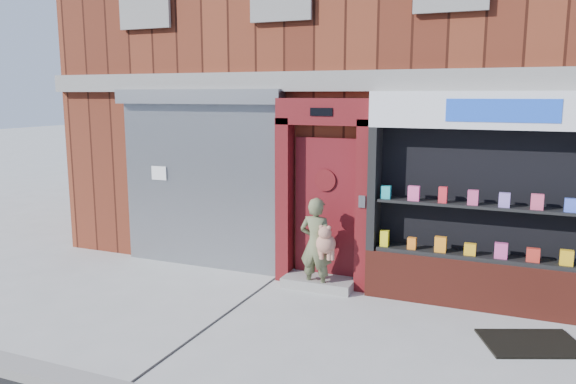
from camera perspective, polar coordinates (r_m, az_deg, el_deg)
The scene contains 7 objects.
ground at distance 7.14m, azimuth 4.27°, elevation -14.58°, with size 80.00×80.00×0.00m, color #9E9E99.
building at distance 12.38m, azimuth 13.76°, elevation 14.46°, with size 12.00×8.16×8.00m.
shutter_bay at distance 9.62m, azimuth -8.96°, elevation 2.39°, with size 3.10×0.30×3.04m.
red_door_bay at distance 8.64m, azimuth 3.65°, elevation -0.12°, with size 1.52×0.58×2.90m.
pharmacy_bay at distance 8.14m, azimuth 20.35°, elevation -1.94°, with size 3.50×0.41×3.00m.
woman at distance 8.49m, azimuth 3.00°, elevation -5.31°, with size 0.61×0.42×1.44m.
doormat at distance 7.55m, azimuth 23.49°, elevation -13.91°, with size 1.12×0.78×0.03m, color black.
Camera 1 is at (2.05, -6.17, 2.95)m, focal length 35.00 mm.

